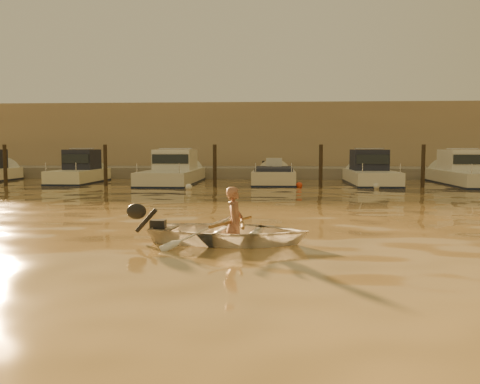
# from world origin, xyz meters

# --- Properties ---
(ground_plane) EXTENTS (160.00, 160.00, 0.00)m
(ground_plane) POSITION_xyz_m (0.00, 0.00, 0.00)
(ground_plane) COLOR brown
(ground_plane) RESTS_ON ground
(dinghy) EXTENTS (3.38, 2.61, 0.65)m
(dinghy) POSITION_xyz_m (1.82, -1.07, 0.20)
(dinghy) COLOR silver
(dinghy) RESTS_ON ground_plane
(person) EXTENTS (0.40, 0.55, 1.40)m
(person) POSITION_xyz_m (1.92, -1.09, 0.40)
(person) COLOR #915E48
(person) RESTS_ON dinghy
(outboard_motor) EXTENTS (0.94, 0.51, 0.70)m
(outboard_motor) POSITION_xyz_m (0.33, -0.88, 0.28)
(outboard_motor) COLOR black
(outboard_motor) RESTS_ON dinghy
(oar_port) EXTENTS (0.23, 2.10, 0.13)m
(oar_port) POSITION_xyz_m (2.07, -1.10, 0.42)
(oar_port) COLOR brown
(oar_port) RESTS_ON dinghy
(oar_starboard) EXTENTS (0.69, 2.02, 0.13)m
(oar_starboard) POSITION_xyz_m (1.87, -1.08, 0.42)
(oar_starboard) COLOR brown
(oar_starboard) RESTS_ON dinghy
(moored_boat_1) EXTENTS (1.87, 5.70, 1.75)m
(moored_boat_1) POSITION_xyz_m (-7.65, 16.00, 0.62)
(moored_boat_1) COLOR beige
(moored_boat_1) RESTS_ON ground_plane
(moored_boat_2) EXTENTS (2.43, 8.10, 1.75)m
(moored_boat_2) POSITION_xyz_m (-2.64, 16.00, 0.62)
(moored_boat_2) COLOR silver
(moored_boat_2) RESTS_ON ground_plane
(moored_boat_3) EXTENTS (2.09, 6.03, 0.95)m
(moored_boat_3) POSITION_xyz_m (2.60, 16.00, 0.22)
(moored_boat_3) COLOR beige
(moored_boat_3) RESTS_ON ground_plane
(moored_boat_4) EXTENTS (2.12, 6.57, 1.75)m
(moored_boat_4) POSITION_xyz_m (7.49, 16.00, 0.62)
(moored_boat_4) COLOR silver
(moored_boat_4) RESTS_ON ground_plane
(moored_boat_5) EXTENTS (2.26, 7.59, 1.75)m
(moored_boat_5) POSITION_xyz_m (12.22, 16.00, 0.62)
(moored_boat_5) COLOR beige
(moored_boat_5) RESTS_ON ground_plane
(piling_0) EXTENTS (0.18, 0.18, 2.20)m
(piling_0) POSITION_xyz_m (-10.50, 13.80, 0.90)
(piling_0) COLOR #2D2319
(piling_0) RESTS_ON ground_plane
(piling_1) EXTENTS (0.18, 0.18, 2.20)m
(piling_1) POSITION_xyz_m (-5.50, 13.80, 0.90)
(piling_1) COLOR #2D2319
(piling_1) RESTS_ON ground_plane
(piling_2) EXTENTS (0.18, 0.18, 2.20)m
(piling_2) POSITION_xyz_m (-0.20, 13.80, 0.90)
(piling_2) COLOR #2D2319
(piling_2) RESTS_ON ground_plane
(piling_3) EXTENTS (0.18, 0.18, 2.20)m
(piling_3) POSITION_xyz_m (4.80, 13.80, 0.90)
(piling_3) COLOR #2D2319
(piling_3) RESTS_ON ground_plane
(piling_4) EXTENTS (0.18, 0.18, 2.20)m
(piling_4) POSITION_xyz_m (9.50, 13.80, 0.90)
(piling_4) COLOR #2D2319
(piling_4) RESTS_ON ground_plane
(fender_b) EXTENTS (0.30, 0.30, 0.30)m
(fender_b) POSITION_xyz_m (-7.83, 13.83, 0.10)
(fender_b) COLOR #C37816
(fender_b) RESTS_ON ground_plane
(fender_c) EXTENTS (0.30, 0.30, 0.30)m
(fender_c) POSITION_xyz_m (-1.17, 12.07, 0.10)
(fender_c) COLOR white
(fender_c) RESTS_ON ground_plane
(fender_d) EXTENTS (0.30, 0.30, 0.30)m
(fender_d) POSITION_xyz_m (3.79, 13.58, 0.10)
(fender_d) COLOR red
(fender_d) RESTS_ON ground_plane
(fender_e) EXTENTS (0.30, 0.30, 0.30)m
(fender_e) POSITION_xyz_m (7.27, 13.16, 0.10)
(fender_e) COLOR silver
(fender_e) RESTS_ON ground_plane
(quay) EXTENTS (52.00, 4.00, 1.00)m
(quay) POSITION_xyz_m (0.00, 21.50, 0.15)
(quay) COLOR gray
(quay) RESTS_ON ground_plane
(waterfront_building) EXTENTS (46.00, 7.00, 4.80)m
(waterfront_building) POSITION_xyz_m (0.00, 27.00, 2.40)
(waterfront_building) COLOR #9E8466
(waterfront_building) RESTS_ON quay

